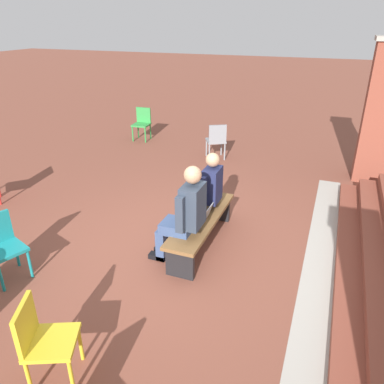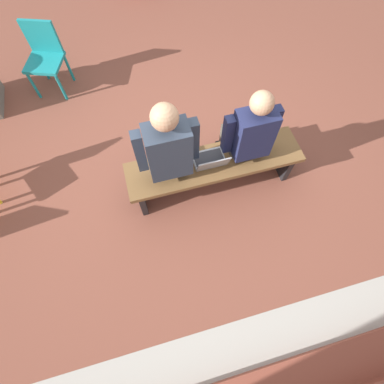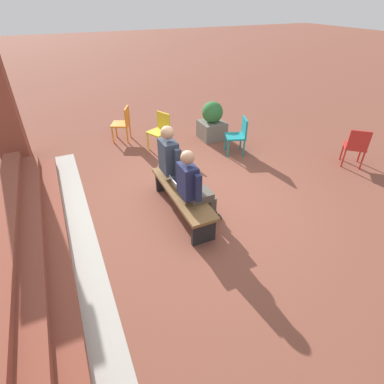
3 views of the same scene
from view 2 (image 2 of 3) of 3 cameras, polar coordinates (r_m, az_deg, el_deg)
name	(u,v)px [view 2 (image 2 of 3)]	position (r m, az deg, el deg)	size (l,w,h in m)	color
ground_plane	(183,170)	(3.50, -1.77, 4.26)	(60.00, 60.00, 0.00)	brown
concrete_strip	(267,337)	(3.04, 14.03, -25.26)	(6.22, 0.40, 0.01)	#A8A399
bench	(214,166)	(3.11, 4.23, 4.89)	(1.80, 0.44, 0.45)	brown
person_student	(247,134)	(2.95, 10.43, 10.90)	(0.52, 0.66, 1.31)	#4C473D
person_adult	(167,149)	(2.76, -4.87, 8.16)	(0.57, 0.72, 1.39)	#384C75
laptop	(210,161)	(2.97, 3.54, 5.99)	(0.32, 0.29, 0.21)	#9EA0A5
plastic_chair_by_pillar	(44,54)	(4.47, -26.32, 22.52)	(0.54, 0.54, 0.84)	teal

